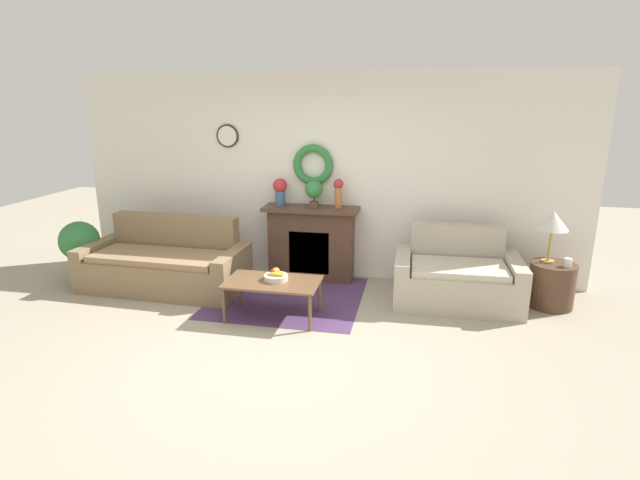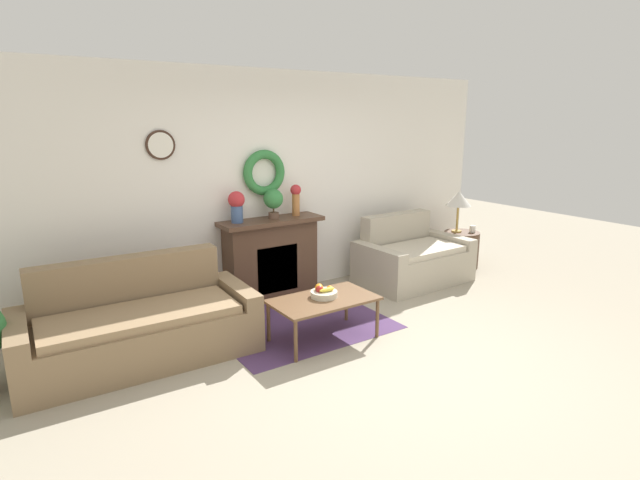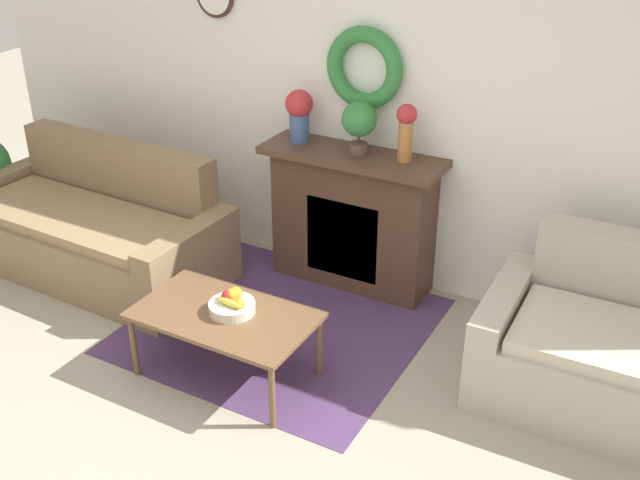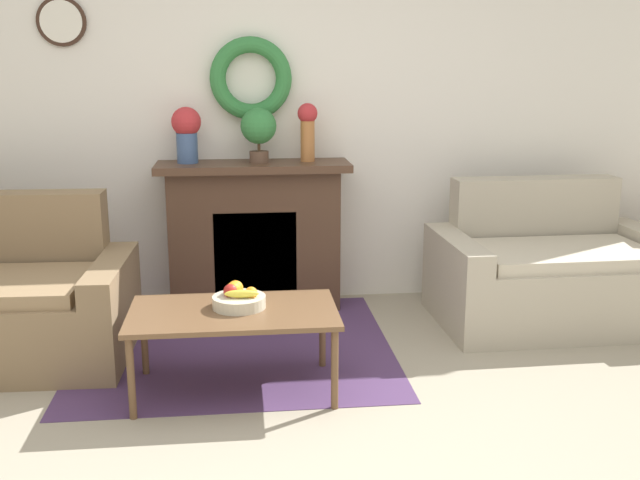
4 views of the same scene
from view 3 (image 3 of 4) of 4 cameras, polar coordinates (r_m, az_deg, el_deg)
name	(u,v)px [view 3 (image 3 of 4)]	position (r m, az deg, el deg)	size (l,w,h in m)	color
floor_rug	(280,325)	(4.93, -3.05, -6.50)	(1.80, 1.70, 0.01)	#4C335B
wall_back	(385,92)	(5.01, 4.97, 11.17)	(6.80, 0.17, 2.70)	white
fireplace	(352,218)	(5.19, 2.49, 1.69)	(1.25, 0.41, 0.99)	#4C3323
couch_left	(94,229)	(5.71, -16.85, 0.84)	(2.08, 0.98, 0.88)	#846B4C
loveseat_right	(618,354)	(4.46, 21.74, -8.06)	(1.47, 0.95, 0.88)	#B2A893
coffee_table	(225,319)	(4.31, -7.28, -5.99)	(1.03, 0.60, 0.43)	brown
fruit_bowl	(232,304)	(4.28, -6.71, -4.88)	(0.27, 0.27, 0.12)	beige
vase_on_mantel_left	(299,112)	(5.12, -1.59, 9.73)	(0.19, 0.19, 0.36)	#3D5684
vase_on_mantel_right	(406,128)	(4.79, 6.57, 8.46)	(0.13, 0.13, 0.38)	#AD6B38
potted_plant_on_mantel	(359,122)	(4.89, 3.00, 9.00)	(0.23, 0.23, 0.35)	brown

